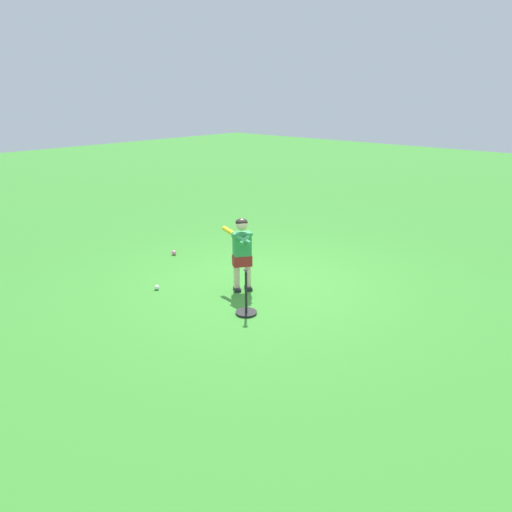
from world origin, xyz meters
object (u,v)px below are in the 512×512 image
child_batter (242,248)px  batting_tee (246,306)px  play_ball_center_lawn (174,253)px  play_ball_far_left (157,287)px

child_batter → batting_tee: bearing=-42.6°
child_batter → play_ball_center_lawn: 2.12m
play_ball_far_left → batting_tee: (1.54, 0.28, 0.07)m
play_ball_center_lawn → batting_tee: size_ratio=0.13×
child_batter → play_ball_far_left: bearing=-138.5°
play_ball_far_left → play_ball_center_lawn: play_ball_center_lawn is taller
child_batter → batting_tee: size_ratio=1.74×
play_ball_center_lawn → play_ball_far_left: bearing=-48.1°
play_ball_center_lawn → child_batter: bearing=-9.9°
child_batter → play_ball_far_left: (-0.94, -0.83, -0.61)m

